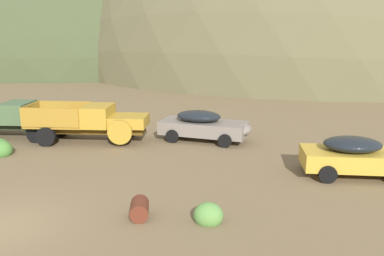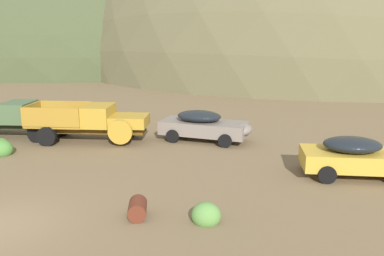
{
  "view_description": "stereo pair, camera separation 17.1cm",
  "coord_description": "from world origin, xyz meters",
  "px_view_note": "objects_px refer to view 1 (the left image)",
  "views": [
    {
      "loc": [
        7.51,
        -9.72,
        5.58
      ],
      "look_at": [
        4.23,
        8.33,
        1.2
      ],
      "focal_mm": 38.37,
      "sensor_mm": 36.0,
      "label": 1
    },
    {
      "loc": [
        7.68,
        -9.69,
        5.58
      ],
      "look_at": [
        4.23,
        8.33,
        1.2
      ],
      "focal_mm": 38.37,
      "sensor_mm": 36.0,
      "label": 2
    }
  ],
  "objects_px": {
    "car_primer_gray": "(206,125)",
    "oil_drum_by_truck": "(139,209)",
    "truck_mustard": "(95,122)",
    "car_faded_yellow": "(362,156)",
    "truck_weathered_green": "(16,119)"
  },
  "relations": [
    {
      "from": "oil_drum_by_truck",
      "to": "car_faded_yellow",
      "type": "bearing_deg",
      "value": 34.48
    },
    {
      "from": "truck_mustard",
      "to": "oil_drum_by_truck",
      "type": "distance_m",
      "value": 9.49
    },
    {
      "from": "truck_mustard",
      "to": "car_faded_yellow",
      "type": "distance_m",
      "value": 12.67
    },
    {
      "from": "car_primer_gray",
      "to": "car_faded_yellow",
      "type": "relative_size",
      "value": 1.06
    },
    {
      "from": "car_faded_yellow",
      "to": "oil_drum_by_truck",
      "type": "distance_m",
      "value": 9.02
    },
    {
      "from": "truck_weathered_green",
      "to": "oil_drum_by_truck",
      "type": "distance_m",
      "value": 12.46
    },
    {
      "from": "car_primer_gray",
      "to": "oil_drum_by_truck",
      "type": "relative_size",
      "value": 4.78
    },
    {
      "from": "truck_mustard",
      "to": "oil_drum_by_truck",
      "type": "relative_size",
      "value": 6.06
    },
    {
      "from": "car_faded_yellow",
      "to": "truck_mustard",
      "type": "bearing_deg",
      "value": 161.92
    },
    {
      "from": "truck_weathered_green",
      "to": "oil_drum_by_truck",
      "type": "relative_size",
      "value": 6.28
    },
    {
      "from": "oil_drum_by_truck",
      "to": "truck_mustard",
      "type": "bearing_deg",
      "value": 121.1
    },
    {
      "from": "truck_weathered_green",
      "to": "car_faded_yellow",
      "type": "distance_m",
      "value": 17.07
    },
    {
      "from": "truck_weathered_green",
      "to": "car_faded_yellow",
      "type": "height_order",
      "value": "truck_weathered_green"
    },
    {
      "from": "car_faded_yellow",
      "to": "oil_drum_by_truck",
      "type": "bearing_deg",
      "value": -149.89
    },
    {
      "from": "truck_weathered_green",
      "to": "truck_mustard",
      "type": "distance_m",
      "value": 4.48
    }
  ]
}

